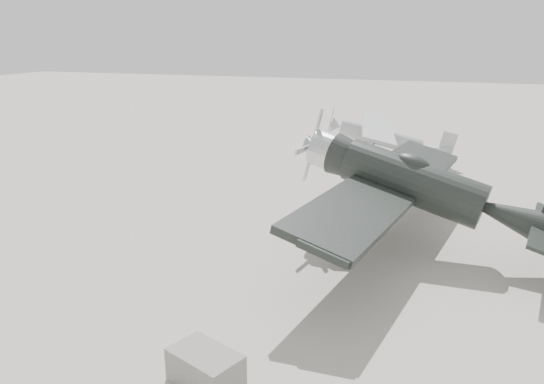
{
  "coord_description": "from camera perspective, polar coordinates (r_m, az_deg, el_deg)",
  "views": [
    {
      "loc": [
        5.33,
        -15.05,
        7.42
      ],
      "look_at": [
        -1.24,
        3.91,
        1.5
      ],
      "focal_mm": 35.0,
      "sensor_mm": 36.0,
      "label": 1
    }
  ],
  "objects": [
    {
      "name": "lowwing_monoplane",
      "position": [
        19.28,
        16.18,
        0.45
      ],
      "size": [
        9.85,
        13.7,
        4.4
      ],
      "rotation": [
        0.0,
        0.24,
        -0.17
      ],
      "color": "black",
      "rests_on": "ground"
    },
    {
      "name": "ground",
      "position": [
        17.61,
        -0.36,
        -8.48
      ],
      "size": [
        160.0,
        160.0,
        0.0
      ],
      "primitive_type": "plane",
      "color": "gray",
      "rests_on": "ground"
    },
    {
      "name": "highwing_monoplane",
      "position": [
        32.17,
        12.13,
        6.09
      ],
      "size": [
        7.43,
        10.42,
        2.94
      ],
      "rotation": [
        0.0,
        0.23,
        0.17
      ],
      "color": "#B0B3B6",
      "rests_on": "ground"
    },
    {
      "name": "equipment_block",
      "position": [
        12.38,
        -7.16,
        -18.3
      ],
      "size": [
        1.84,
        1.51,
        0.79
      ],
      "primitive_type": "cube",
      "rotation": [
        0.0,
        0.0,
        -0.38
      ],
      "color": "slate",
      "rests_on": "ground"
    }
  ]
}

